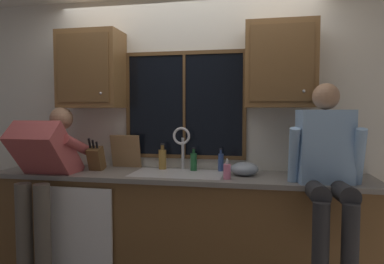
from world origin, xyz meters
name	(u,v)px	position (x,y,z in m)	size (l,w,h in m)	color
back_wall	(186,131)	(0.00, 0.06, 1.27)	(5.65, 0.12, 2.55)	silver
window_glass	(185,105)	(0.00, -0.01, 1.52)	(1.10, 0.02, 0.95)	black
window_frame_top	(184,53)	(0.00, -0.02, 2.02)	(1.17, 0.02, 0.04)	brown
window_frame_bottom	(184,157)	(0.00, -0.02, 1.03)	(1.17, 0.02, 0.04)	brown
window_frame_left	(128,105)	(-0.57, -0.02, 1.52)	(0.04, 0.02, 0.95)	brown
window_frame_right	(245,105)	(0.57, -0.02, 1.52)	(0.04, 0.02, 0.95)	brown
window_mullion_center	(184,105)	(0.00, -0.02, 1.52)	(0.02, 0.02, 0.95)	brown
lower_cabinet_run	(178,226)	(0.00, -0.29, 0.44)	(3.25, 0.58, 0.88)	brown
countertop	(177,176)	(0.00, -0.31, 0.90)	(3.31, 0.62, 0.04)	slate
dishwasher_front	(79,231)	(-0.79, -0.61, 0.46)	(0.60, 0.02, 0.74)	white
upper_cabinet_left	(91,70)	(-0.87, -0.17, 1.86)	(0.59, 0.36, 0.72)	brown
upper_cabinet_right	(280,65)	(0.87, -0.17, 1.86)	(0.59, 0.36, 0.72)	brown
sink	(178,184)	(0.00, -0.30, 0.82)	(0.80, 0.46, 0.21)	#B7B7BC
faucet	(183,143)	(0.01, -0.12, 1.17)	(0.18, 0.09, 0.40)	silver
person_standing	(45,172)	(-1.11, -0.59, 0.94)	(0.53, 0.71, 1.51)	#595147
person_sitting_on_counter	(327,161)	(1.19, -0.57, 1.10)	(0.54, 0.63, 1.26)	#262628
knife_block	(96,159)	(-0.78, -0.29, 1.03)	(0.12, 0.18, 0.32)	brown
cutting_board	(126,151)	(-0.57, -0.08, 1.08)	(0.29, 0.02, 0.32)	#997047
mixing_bowl	(244,169)	(0.58, -0.26, 0.97)	(0.24, 0.24, 0.12)	#8C99A8
soap_dispenser	(227,171)	(0.45, -0.47, 0.99)	(0.06, 0.07, 0.17)	pink
bottle_green_glass	(221,162)	(0.36, -0.11, 1.01)	(0.05, 0.05, 0.21)	#334C8C
bottle_tall_clear	(162,159)	(-0.19, -0.12, 1.02)	(0.07, 0.07, 0.24)	olive
bottle_amber_small	(194,161)	(0.11, -0.14, 1.01)	(0.06, 0.06, 0.21)	#1E592D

